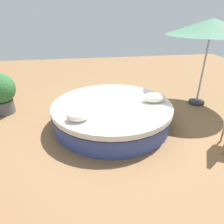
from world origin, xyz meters
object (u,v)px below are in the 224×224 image
Objects in this scene: round_bed at (112,114)px; throw_pillow_0 at (78,115)px; patio_umbrella at (212,27)px; planter at (0,92)px; throw_pillow_1 at (154,98)px.

round_bed is 6.22× the size of throw_pillow_0.
planter is (-5.37, 0.29, -1.48)m from patio_umbrella.
round_bed is at bearing -163.42° from patio_umbrella.
patio_umbrella is (2.65, 0.79, 1.80)m from round_bed.
patio_umbrella is 2.13× the size of planter.
patio_umbrella reaches higher than planter.
throw_pillow_1 is (0.97, -0.05, 0.36)m from round_bed.
round_bed is at bearing 40.18° from throw_pillow_0.
planter is (-2.72, 1.08, 0.32)m from round_bed.
throw_pillow_0 is 2.61m from planter.
throw_pillow_1 is 0.50× the size of planter.
throw_pillow_1 is at bearing -153.53° from patio_umbrella.
throw_pillow_1 is 2.36m from patio_umbrella.
planter is (-1.94, 1.74, -0.04)m from throw_pillow_0.
throw_pillow_1 is at bearing 19.16° from throw_pillow_0.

